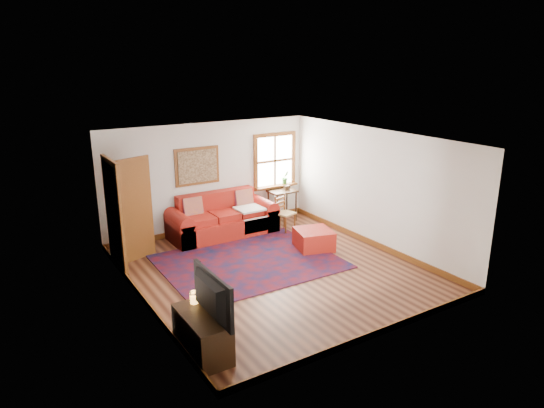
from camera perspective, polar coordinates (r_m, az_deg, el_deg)
ground at (r=9.26m, az=0.17°, el=-7.78°), size 5.50×5.50×0.00m
room_envelope at (r=8.72m, az=0.13°, el=2.19°), size 5.04×5.54×2.52m
window at (r=11.94m, az=0.50°, el=4.47°), size 1.18×0.20×1.38m
doorway at (r=9.61m, az=-16.86°, el=-0.78°), size 0.89×1.08×2.14m
framed_artwork at (r=10.95m, az=-8.78°, el=4.42°), size 1.05×0.07×0.85m
persian_rug at (r=9.62m, az=-2.74°, el=-6.77°), size 3.35×2.70×0.02m
red_leather_sofa at (r=11.04m, az=-5.88°, el=-2.03°), size 2.41×1.00×0.94m
red_ottoman at (r=10.24m, az=4.93°, el=-4.16°), size 0.88×0.88×0.41m
side_table at (r=11.82m, az=1.21°, el=1.03°), size 0.65×0.49×0.78m
ladder_back_chair at (r=11.21m, az=1.36°, el=-0.92°), size 0.48×0.47×0.84m
media_cabinet at (r=6.81m, az=-8.22°, el=-14.91°), size 0.47×1.04×0.57m
television at (r=6.43m, az=-7.88°, el=-10.77°), size 0.14×1.09×0.63m
candle_hurricane at (r=6.92m, az=-9.17°, el=-10.87°), size 0.12×0.12×0.18m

